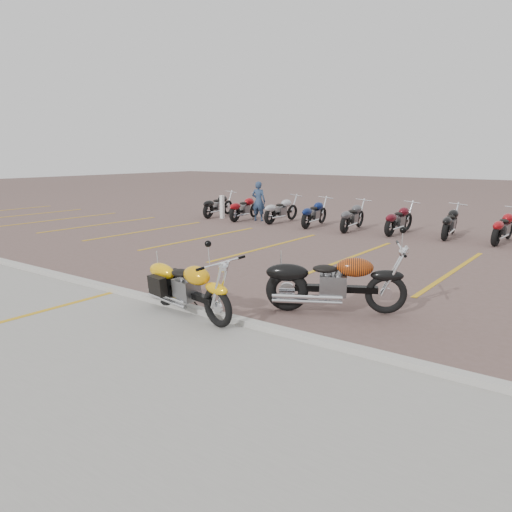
{
  "coord_description": "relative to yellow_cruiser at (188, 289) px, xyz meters",
  "views": [
    {
      "loc": [
        5.81,
        -8.13,
        2.78
      ],
      "look_at": [
        -0.03,
        -0.25,
        0.75
      ],
      "focal_mm": 35.0,
      "sensor_mm": 36.0,
      "label": 1
    }
  ],
  "objects": [
    {
      "name": "ground",
      "position": [
        0.09,
        2.15,
        -0.47
      ],
      "size": [
        100.0,
        100.0,
        0.0
      ],
      "primitive_type": "plane",
      "color": "brown",
      "rests_on": "ground"
    },
    {
      "name": "concrete_apron",
      "position": [
        0.09,
        -2.35,
        -0.47
      ],
      "size": [
        60.0,
        5.0,
        0.01
      ],
      "primitive_type": "cube",
      "color": "#9E9B93",
      "rests_on": "ground"
    },
    {
      "name": "curb",
      "position": [
        0.09,
        0.15,
        -0.41
      ],
      "size": [
        60.0,
        0.18,
        0.12
      ],
      "primitive_type": "cube",
      "color": "#ADAAA3",
      "rests_on": "ground"
    },
    {
      "name": "parking_stripes",
      "position": [
        0.09,
        6.15,
        -0.47
      ],
      "size": [
        38.0,
        5.5,
        0.01
      ],
      "primitive_type": null,
      "color": "gold",
      "rests_on": "ground"
    },
    {
      "name": "yellow_cruiser",
      "position": [
        0.0,
        0.0,
        0.0
      ],
      "size": [
        2.29,
        0.59,
        0.95
      ],
      "rotation": [
        0.08,
        0.0,
        -0.2
      ],
      "color": "black",
      "rests_on": "ground"
    },
    {
      "name": "flame_cruiser",
      "position": [
        1.93,
        1.63,
        0.03
      ],
      "size": [
        2.24,
        1.31,
        1.01
      ],
      "rotation": [
        0.06,
        0.0,
        0.5
      ],
      "color": "black",
      "rests_on": "ground"
    },
    {
      "name": "person_a",
      "position": [
        -6.35,
        10.75,
        0.35
      ],
      "size": [
        0.67,
        0.51,
        1.64
      ],
      "primitive_type": "imported",
      "rotation": [
        0.0,
        0.0,
        3.36
      ],
      "color": "navy",
      "rests_on": "ground"
    },
    {
      "name": "bollard",
      "position": [
        -8.07,
        10.42,
        0.03
      ],
      "size": [
        0.16,
        0.16,
        1.0
      ],
      "primitive_type": "cube",
      "rotation": [
        0.0,
        0.0,
        0.04
      ],
      "color": "white",
      "rests_on": "ground"
    },
    {
      "name": "bg_bike_row",
      "position": [
        -1.22,
        10.86,
        0.08
      ],
      "size": [
        15.57,
        2.02,
        1.1
      ],
      "color": "black",
      "rests_on": "ground"
    }
  ]
}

